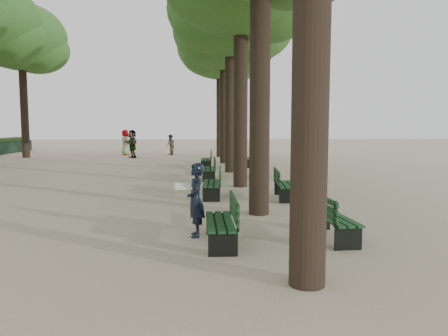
{
  "coord_description": "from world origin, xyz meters",
  "views": [
    {
      "loc": [
        -0.05,
        -8.01,
        2.3
      ],
      "look_at": [
        0.6,
        3.0,
        1.2
      ],
      "focal_mm": 35.0,
      "sensor_mm": 36.0,
      "label": 1
    }
  ],
  "objects": [
    {
      "name": "pedestrian_d",
      "position": [
        -5.52,
        25.11,
        0.95
      ],
      "size": [
        0.77,
        1.0,
        1.9
      ],
      "primitive_type": "imported",
      "rotation": [
        0.0,
        0.0,
        2.05
      ],
      "color": "#262628",
      "rests_on": "ground"
    },
    {
      "name": "bench_left_2",
      "position": [
        0.37,
        10.18,
        0.27
      ],
      "size": [
        0.59,
        1.81,
        0.92
      ],
      "color": "black",
      "rests_on": "ground"
    },
    {
      "name": "tree_central_5",
      "position": [
        1.5,
        23.0,
        7.65
      ],
      "size": [
        6.0,
        6.0,
        9.95
      ],
      "color": "#33261C",
      "rests_on": "ground"
    },
    {
      "name": "bench_left_3",
      "position": [
        0.37,
        15.14,
        0.27
      ],
      "size": [
        0.65,
        1.82,
        0.92
      ],
      "color": "black",
      "rests_on": "ground"
    },
    {
      "name": "man_with_map",
      "position": [
        -0.11,
        0.83,
        0.76
      ],
      "size": [
        0.6,
        0.63,
        1.52
      ],
      "color": "black",
      "rests_on": "ground"
    },
    {
      "name": "pedestrian_a",
      "position": [
        -2.14,
        25.09,
        0.77
      ],
      "size": [
        0.62,
        0.8,
        1.53
      ],
      "primitive_type": "imported",
      "rotation": [
        0.0,
        0.0,
        5.21
      ],
      "color": "#262628",
      "rests_on": "ground"
    },
    {
      "name": "bench_right_2",
      "position": [
        2.63,
        10.67,
        0.27
      ],
      "size": [
        0.66,
        1.83,
        0.92
      ],
      "color": "black",
      "rests_on": "ground"
    },
    {
      "name": "tree_far_5",
      "position": [
        -12.0,
        23.0,
        8.14
      ],
      "size": [
        6.0,
        6.0,
        10.45
      ],
      "color": "#33261C",
      "rests_on": "ground"
    },
    {
      "name": "bench_left_0",
      "position": [
        0.37,
        0.21,
        0.27
      ],
      "size": [
        0.57,
        1.8,
        0.92
      ],
      "color": "black",
      "rests_on": "ground"
    },
    {
      "name": "bench_right_0",
      "position": [
        2.63,
        0.46,
        0.27
      ],
      "size": [
        0.7,
        1.84,
        0.92
      ],
      "color": "black",
      "rests_on": "ground"
    },
    {
      "name": "tree_central_4",
      "position": [
        1.5,
        18.0,
        7.65
      ],
      "size": [
        6.0,
        6.0,
        9.95
      ],
      "color": "#33261C",
      "rests_on": "ground"
    },
    {
      "name": "bench_right_3",
      "position": [
        2.63,
        15.63,
        0.27
      ],
      "size": [
        0.62,
        1.82,
        0.92
      ],
      "color": "black",
      "rests_on": "ground"
    },
    {
      "name": "pedestrian_e",
      "position": [
        -4.63,
        22.55,
        0.97
      ],
      "size": [
        1.28,
        1.72,
        1.93
      ],
      "primitive_type": "imported",
      "rotation": [
        0.0,
        0.0,
        5.28
      ],
      "color": "#262628",
      "rests_on": "ground"
    },
    {
      "name": "tree_central_3",
      "position": [
        1.5,
        13.0,
        7.65
      ],
      "size": [
        6.0,
        6.0,
        9.95
      ],
      "color": "#33261C",
      "rests_on": "ground"
    },
    {
      "name": "pedestrian_b",
      "position": [
        3.39,
        28.64,
        0.88
      ],
      "size": [
        1.15,
        0.93,
        1.77
      ],
      "primitive_type": "imported",
      "rotation": [
        0.0,
        0.0,
        3.73
      ],
      "color": "#262628",
      "rests_on": "ground"
    },
    {
      "name": "bench_right_1",
      "position": [
        2.63,
        5.25,
        0.27
      ],
      "size": [
        0.72,
        1.84,
        0.92
      ],
      "color": "black",
      "rests_on": "ground"
    },
    {
      "name": "ground",
      "position": [
        0.0,
        0.0,
        0.0
      ],
      "size": [
        120.0,
        120.0,
        0.0
      ],
      "primitive_type": "plane",
      "color": "tan",
      "rests_on": "ground"
    },
    {
      "name": "bench_left_1",
      "position": [
        0.37,
        5.63,
        0.27
      ],
      "size": [
        0.67,
        1.83,
        0.92
      ],
      "color": "black",
      "rests_on": "ground"
    }
  ]
}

